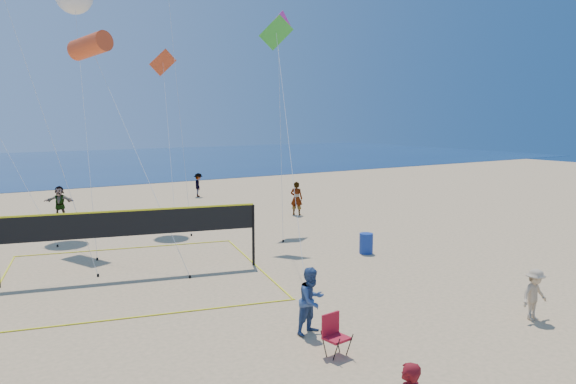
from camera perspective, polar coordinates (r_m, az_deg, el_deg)
bystander_a at (r=14.54m, az=2.42°, el=-10.95°), size 0.97×0.83×1.72m
bystander_b at (r=16.86m, az=23.77°, el=-9.52°), size 0.93×0.55×1.42m
far_person_1 at (r=33.32m, az=-22.19°, el=-0.91°), size 1.64×1.24×1.73m
far_person_2 at (r=31.52m, az=0.87°, el=-0.65°), size 0.79×0.82×1.89m
far_person_4 at (r=39.24m, az=-9.09°, el=0.71°), size 0.98×1.21×1.63m
camp_chair at (r=13.42m, az=4.69°, el=-14.01°), size 0.58×0.70×1.09m
trash_barrel at (r=23.00m, az=7.94°, el=-5.19°), size 0.69×0.69×0.82m
volleyball_net at (r=20.11m, az=-15.40°, el=-3.81°), size 10.54×10.43×2.34m
kite_2 at (r=25.92m, az=-19.45°, el=13.82°), size 1.99×8.67×9.06m
kite_4 at (r=24.80m, az=-1.05°, el=14.60°), size 4.09×7.77×9.90m
kite_5 at (r=28.58m, az=-1.00°, el=15.35°), size 3.07×3.97×10.70m
kite_9 at (r=34.64m, az=-12.54°, el=11.95°), size 2.66×6.18×9.52m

